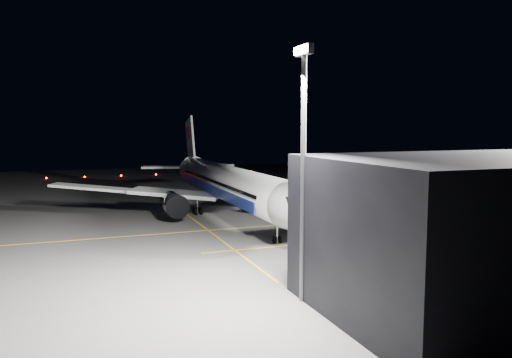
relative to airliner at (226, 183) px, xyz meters
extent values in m
plane|color=#4C4C4F|center=(1.08, 0.00, -5.16)|extent=(200.00, 200.00, 0.00)
cube|color=gold|center=(11.08, 0.00, -5.16)|extent=(0.25, 80.00, 0.01)
cube|color=gold|center=(1.08, -6.00, -5.16)|extent=(70.00, 0.25, 0.01)
cube|color=gold|center=(23.08, 10.00, -5.16)|extent=(0.25, 40.00, 0.01)
cylinder|color=silver|center=(1.08, 0.00, 0.14)|extent=(48.00, 5.60, 5.60)
ellipsoid|color=silver|center=(25.08, 0.00, 0.14)|extent=(8.96, 5.60, 5.60)
cube|color=black|center=(27.38, 0.00, 1.14)|extent=(2.20, 3.40, 0.90)
cone|color=silver|center=(-27.42, 0.00, 0.44)|extent=(9.00, 5.49, 5.49)
cube|color=#22379F|center=(0.08, 2.78, -0.76)|extent=(42.24, 0.25, 1.50)
cube|color=#22379F|center=(0.08, -2.78, -0.76)|extent=(42.24, 0.25, 1.50)
cube|color=silver|center=(-1.42, 8.00, -1.46)|extent=(11.36, 15.23, 1.53)
cube|color=silver|center=(-1.42, -8.00, -1.46)|extent=(11.36, 15.23, 1.53)
cube|color=silver|center=(-6.42, 20.50, -0.59)|extent=(8.57, 13.22, 1.31)
cube|color=silver|center=(-6.42, -20.50, -0.59)|extent=(8.57, 13.22, 1.31)
cube|color=silver|center=(-26.92, 5.20, 0.74)|extent=(6.20, 9.67, 0.45)
cube|color=silver|center=(-26.92, -5.20, 0.74)|extent=(6.20, 9.67, 0.45)
cube|color=white|center=(-25.12, 0.00, 6.34)|extent=(7.53, 0.40, 10.28)
cube|color=#E74E7C|center=(-25.92, 0.00, 7.74)|extent=(3.22, 0.55, 3.22)
cylinder|color=#B7B7BF|center=(2.28, 9.00, -2.61)|extent=(5.60, 3.40, 3.40)
cylinder|color=#B7B7BF|center=(2.28, -9.00, -2.61)|extent=(5.60, 3.40, 3.40)
cylinder|color=#9999A0|center=(21.58, 0.00, -3.91)|extent=(0.26, 0.26, 2.50)
cylinder|color=black|center=(21.58, 0.00, -4.71)|extent=(0.90, 0.70, 0.90)
cylinder|color=#9999A0|center=(-1.92, 4.30, -3.91)|extent=(0.26, 0.26, 2.50)
cylinder|color=#9999A0|center=(-1.92, -4.30, -3.91)|extent=(0.26, 0.26, 2.50)
cylinder|color=black|center=(-1.92, 4.30, -4.61)|extent=(1.10, 1.60, 1.10)
cylinder|color=black|center=(-1.92, -4.30, -4.61)|extent=(1.10, 1.60, 1.10)
cube|color=brown|center=(38.03, 14.00, -0.16)|extent=(0.15, 36.00, 3.00)
cube|color=#B2B2B7|center=(23.08, 20.05, -0.56)|extent=(3.00, 33.90, 2.80)
cube|color=#B2B2B7|center=(23.08, 4.20, -0.56)|extent=(3.60, 3.20, 3.40)
cylinder|color=#9999A0|center=(23.08, 4.20, -3.61)|extent=(0.70, 0.70, 3.10)
cylinder|color=black|center=(23.08, 3.30, -4.81)|extent=(0.70, 0.30, 0.70)
cylinder|color=black|center=(23.08, 5.10, -4.81)|extent=(0.70, 0.30, 0.70)
cylinder|color=#59595E|center=(41.08, -6.00, 4.84)|extent=(0.44, 0.44, 20.00)
cube|color=#59595E|center=(41.08, -6.00, 15.14)|extent=(2.40, 0.50, 0.80)
cube|color=white|center=(41.08, -6.35, 15.14)|extent=(2.20, 0.15, 0.60)
sphere|color=#FF140A|center=(-70.92, -30.00, -4.94)|extent=(0.44, 0.44, 0.44)
sphere|color=#FF140A|center=(-70.92, -20.00, -4.94)|extent=(0.44, 0.44, 0.44)
sphere|color=#FF140A|center=(-70.92, -10.00, -4.94)|extent=(0.44, 0.44, 0.44)
sphere|color=#FF140A|center=(-70.92, 0.00, -4.94)|extent=(0.44, 0.44, 0.44)
sphere|color=#FF140A|center=(-70.92, 10.00, -4.94)|extent=(0.44, 0.44, 0.44)
sphere|color=#FF140A|center=(-70.92, 20.00, -4.94)|extent=(0.44, 0.44, 0.44)
sphere|color=#FF140A|center=(-70.92, 30.00, -4.94)|extent=(0.44, 0.44, 0.44)
cube|color=white|center=(38.32, -2.00, -3.39)|extent=(4.86, 2.93, 2.52)
cube|color=white|center=(41.03, -2.40, -4.08)|extent=(2.13, 2.42, 1.37)
cube|color=black|center=(41.03, -2.40, -3.51)|extent=(1.64, 2.12, 0.57)
cylinder|color=black|center=(40.08, -1.05, -4.71)|extent=(0.95, 0.42, 0.91)
cylinder|color=black|center=(39.73, -3.42, -4.71)|extent=(0.95, 0.42, 0.91)
cylinder|color=black|center=(36.91, -0.58, -4.71)|extent=(0.95, 0.42, 0.91)
cylinder|color=black|center=(36.56, -2.95, -4.71)|extent=(0.95, 0.42, 0.91)
cube|color=black|center=(-4.10, 8.00, -4.45)|extent=(2.59, 2.00, 1.05)
cube|color=black|center=(-4.10, 8.00, -3.78)|extent=(1.18, 1.18, 0.57)
sphere|color=#FFF2CC|center=(-4.76, 7.41, -4.45)|extent=(0.25, 0.25, 0.25)
sphere|color=#FFF2CC|center=(-3.84, 7.16, -4.45)|extent=(0.25, 0.25, 0.25)
cylinder|color=black|center=(-3.05, 8.55, -4.88)|extent=(0.61, 0.36, 0.57)
cylinder|color=black|center=(-3.50, 6.99, -4.88)|extent=(0.61, 0.36, 0.57)
cylinder|color=black|center=(-4.70, 9.01, -4.88)|extent=(0.61, 0.36, 0.57)
cylinder|color=black|center=(-5.14, 7.45, -4.88)|extent=(0.61, 0.36, 0.57)
cone|color=#FF490A|center=(-3.66, 10.99, -4.89)|extent=(0.36, 0.36, 0.54)
cone|color=#FF490A|center=(2.55, 4.00, -4.89)|extent=(0.36, 0.36, 0.54)
cone|color=#FF490A|center=(-4.49, 7.48, -4.82)|extent=(0.46, 0.46, 0.69)
camera|label=1|loc=(77.17, -23.50, 9.16)|focal=35.00mm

